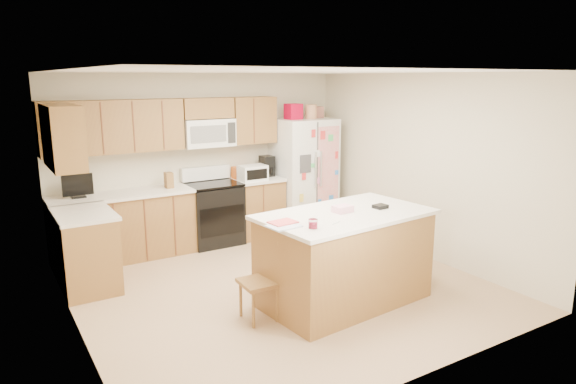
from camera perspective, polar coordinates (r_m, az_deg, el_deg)
ground at (r=6.24m, az=-0.91°, el=-10.39°), size 4.50×4.50×0.00m
room_shell at (r=5.83m, az=-0.96°, el=2.76°), size 4.60×4.60×2.52m
cabinetry at (r=7.17m, az=-15.16°, el=-0.10°), size 3.36×1.56×2.15m
stove at (r=7.72m, az=-8.30°, el=-2.25°), size 0.76×0.65×1.13m
refrigerator at (r=8.30m, az=1.76°, el=2.08°), size 0.90×0.79×2.04m
island at (r=5.70m, az=6.28°, el=-7.20°), size 1.98×1.24×1.11m
windsor_chair_left at (r=5.31m, az=-3.09°, el=-9.87°), size 0.37×0.39×0.87m
windsor_chair_back at (r=6.24m, az=1.75°, el=-6.25°), size 0.47×0.45×0.89m
windsor_chair_right at (r=6.33m, az=12.86°, el=-6.01°), size 0.51×0.52×0.95m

